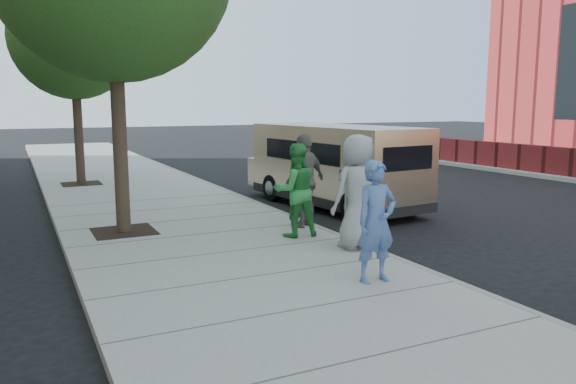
# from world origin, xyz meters

# --- Properties ---
(ground) EXTENTS (120.00, 120.00, 0.00)m
(ground) POSITION_xyz_m (0.00, 0.00, 0.00)
(ground) COLOR black
(ground) RESTS_ON ground
(sidewalk) EXTENTS (5.00, 60.00, 0.15)m
(sidewalk) POSITION_xyz_m (-1.00, 0.00, 0.07)
(sidewalk) COLOR gray
(sidewalk) RESTS_ON ground
(curb_face) EXTENTS (0.12, 60.00, 0.16)m
(curb_face) POSITION_xyz_m (1.44, 0.00, 0.07)
(curb_face) COLOR gray
(curb_face) RESTS_ON ground
(tree_far) EXTENTS (3.92, 3.80, 6.49)m
(tree_far) POSITION_xyz_m (-2.25, 10.00, 4.88)
(tree_far) COLOR black
(tree_far) RESTS_ON sidewalk
(parking_meter) EXTENTS (0.29, 0.15, 1.36)m
(parking_meter) POSITION_xyz_m (1.25, -0.29, 1.14)
(parking_meter) COLOR gray
(parking_meter) RESTS_ON sidewalk
(van) EXTENTS (2.51, 5.93, 2.14)m
(van) POSITION_xyz_m (3.29, 3.63, 1.13)
(van) COLOR tan
(van) RESTS_ON ground
(person_officer) EXTENTS (0.64, 0.42, 1.75)m
(person_officer) POSITION_xyz_m (0.39, -2.47, 1.03)
(person_officer) COLOR #516FAC
(person_officer) RESTS_ON sidewalk
(person_green_shirt) EXTENTS (0.96, 0.79, 1.80)m
(person_green_shirt) POSITION_xyz_m (0.62, 0.53, 1.05)
(person_green_shirt) COLOR green
(person_green_shirt) RESTS_ON sidewalk
(person_gray_shirt) EXTENTS (1.06, 0.76, 2.02)m
(person_gray_shirt) POSITION_xyz_m (1.20, -0.75, 1.16)
(person_gray_shirt) COLOR #9E9EA0
(person_gray_shirt) RESTS_ON sidewalk
(person_striped_polo) EXTENTS (1.23, 0.88, 1.93)m
(person_striped_polo) POSITION_xyz_m (1.20, 1.24, 1.12)
(person_striped_polo) COLOR slate
(person_striped_polo) RESTS_ON sidewalk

